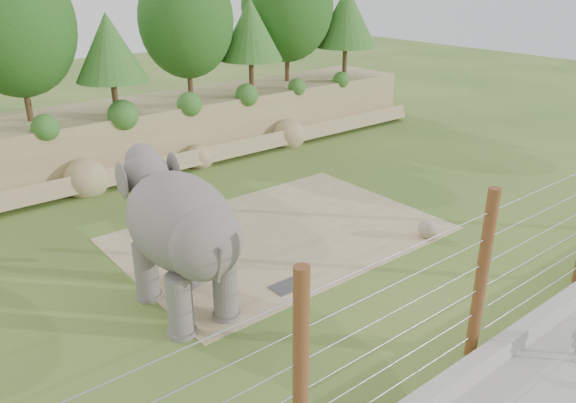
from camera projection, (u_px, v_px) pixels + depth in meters
ground at (333, 275)px, 15.82m from camera, size 90.00×90.00×0.00m
back_embankment at (140, 71)px, 23.72m from camera, size 30.00×5.52×8.77m
dirt_patch at (281, 234)px, 18.26m from camera, size 10.00×7.00×0.02m
drain_grate at (289, 286)px, 15.22m from camera, size 1.00×0.60×0.03m
elephant at (182, 242)px, 13.62m from camera, size 2.23×4.70×3.72m
stone_ball at (428, 229)px, 17.85m from camera, size 0.63×0.63×0.63m
retaining_wall at (491, 356)px, 12.13m from camera, size 26.00×0.35×0.50m
barrier_fence at (482, 276)px, 11.82m from camera, size 20.26×0.26×4.00m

